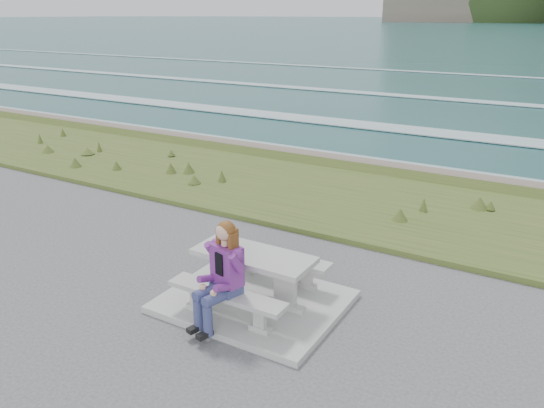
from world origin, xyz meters
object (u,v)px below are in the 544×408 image
(bench_landward, at_px, (227,298))
(seated_woman, at_px, (218,289))
(picnic_table, at_px, (254,263))
(bench_seaward, at_px, (277,260))

(bench_landward, distance_m, seated_woman, 0.24)
(picnic_table, height_order, bench_landward, picnic_table)
(picnic_table, height_order, bench_seaward, picnic_table)
(bench_seaward, height_order, seated_woman, seated_woman)
(picnic_table, relative_size, seated_woman, 1.21)
(bench_landward, xyz_separation_m, seated_woman, (-0.03, -0.14, 0.20))
(bench_landward, bearing_deg, picnic_table, 90.00)
(bench_landward, xyz_separation_m, bench_seaward, (0.00, 1.40, 0.00))
(bench_landward, bearing_deg, bench_seaward, 90.00)
(picnic_table, bearing_deg, seated_woman, -92.24)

